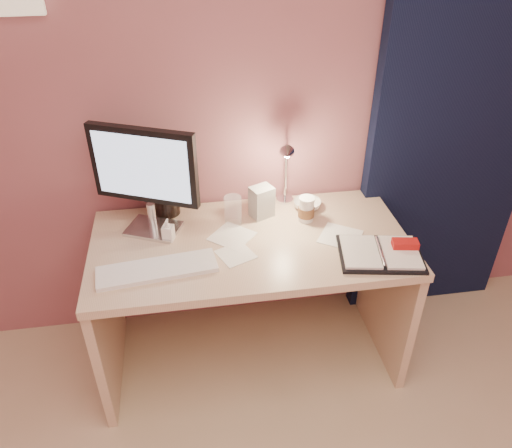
{
  "coord_description": "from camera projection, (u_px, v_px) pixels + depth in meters",
  "views": [
    {
      "loc": [
        -0.25,
        -0.39,
        2.02
      ],
      "look_at": [
        0.02,
        1.33,
        0.85
      ],
      "focal_mm": 35.0,
      "sensor_mm": 36.0,
      "label": 1
    }
  ],
  "objects": [
    {
      "name": "product_box",
      "position": [
        262.0,
        202.0,
        2.33
      ],
      "size": [
        0.12,
        0.11,
        0.15
      ],
      "primitive_type": "cube",
      "rotation": [
        0.0,
        0.0,
        0.41
      ],
      "color": "#B4B5B0",
      "rests_on": "desk"
    },
    {
      "name": "desk_lamp",
      "position": [
        294.0,
        168.0,
        2.29
      ],
      "size": [
        0.11,
        0.22,
        0.36
      ],
      "rotation": [
        0.0,
        0.0,
        -0.21
      ],
      "color": "silver",
      "rests_on": "desk"
    },
    {
      "name": "dark_jar",
      "position": [
        166.0,
        197.0,
        2.34
      ],
      "size": [
        0.12,
        0.12,
        0.17
      ],
      "primitive_type": "cylinder",
      "color": "black",
      "rests_on": "desk"
    },
    {
      "name": "coffee_cup",
      "position": [
        306.0,
        210.0,
        2.31
      ],
      "size": [
        0.08,
        0.08,
        0.12
      ],
      "color": "white",
      "rests_on": "desk"
    },
    {
      "name": "monitor",
      "position": [
        146.0,
        172.0,
        2.1
      ],
      "size": [
        0.44,
        0.25,
        0.5
      ],
      "rotation": [
        0.0,
        0.0,
        -0.42
      ],
      "color": "silver",
      "rests_on": "desk"
    },
    {
      "name": "paper_a",
      "position": [
        236.0,
        254.0,
        2.12
      ],
      "size": [
        0.18,
        0.18,
        0.0
      ],
      "primitive_type": "cube",
      "rotation": [
        0.0,
        0.0,
        0.41
      ],
      "color": "white",
      "rests_on": "desk"
    },
    {
      "name": "planner",
      "position": [
        382.0,
        252.0,
        2.11
      ],
      "size": [
        0.39,
        0.32,
        0.05
      ],
      "rotation": [
        0.0,
        0.0,
        -0.18
      ],
      "color": "black",
      "rests_on": "desk"
    },
    {
      "name": "desk",
      "position": [
        248.0,
        270.0,
        2.39
      ],
      "size": [
        1.4,
        0.7,
        0.73
      ],
      "color": "#CFB292",
      "rests_on": "ground"
    },
    {
      "name": "lotion_bottle",
      "position": [
        168.0,
        230.0,
        2.18
      ],
      "size": [
        0.06,
        0.06,
        0.1
      ],
      "primitive_type": "imported",
      "rotation": [
        0.0,
        0.0,
        -0.32
      ],
      "color": "white",
      "rests_on": "desk"
    },
    {
      "name": "paper_c",
      "position": [
        232.0,
        236.0,
        2.23
      ],
      "size": [
        0.24,
        0.24,
        0.0
      ],
      "primitive_type": "cube",
      "rotation": [
        0.0,
        0.0,
        0.85
      ],
      "color": "white",
      "rests_on": "desk"
    },
    {
      "name": "keyboard",
      "position": [
        157.0,
        269.0,
        2.02
      ],
      "size": [
        0.5,
        0.2,
        0.02
      ],
      "primitive_type": "cube",
      "rotation": [
        0.0,
        0.0,
        0.11
      ],
      "color": "white",
      "rests_on": "desk"
    },
    {
      "name": "clear_cup",
      "position": [
        233.0,
        211.0,
        2.27
      ],
      "size": [
        0.08,
        0.08,
        0.14
      ],
      "primitive_type": "cylinder",
      "color": "white",
      "rests_on": "desk"
    },
    {
      "name": "paper_b",
      "position": [
        340.0,
        236.0,
        2.22
      ],
      "size": [
        0.23,
        0.23,
        0.0
      ],
      "primitive_type": "cube",
      "rotation": [
        0.0,
        0.0,
        -0.58
      ],
      "color": "white",
      "rests_on": "desk"
    },
    {
      "name": "room",
      "position": [
        440.0,
        114.0,
        2.35
      ],
      "size": [
        3.5,
        3.5,
        3.5
      ],
      "color": "#C6B28E",
      "rests_on": "ground"
    },
    {
      "name": "bowl",
      "position": [
        307.0,
        205.0,
        2.41
      ],
      "size": [
        0.13,
        0.13,
        0.04
      ],
      "primitive_type": "imported",
      "rotation": [
        0.0,
        0.0,
        0.01
      ],
      "color": "white",
      "rests_on": "desk"
    }
  ]
}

